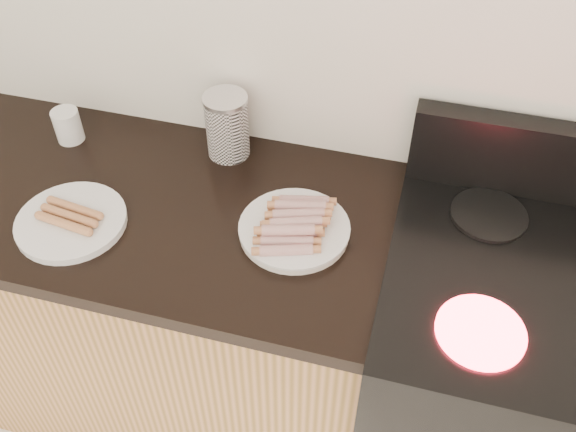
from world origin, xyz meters
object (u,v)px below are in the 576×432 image
(stove, at_px, (513,394))
(mug, at_px, (68,126))
(main_plate, at_px, (294,231))
(side_plate, at_px, (71,222))
(canister, at_px, (227,126))

(stove, distance_m, mug, 1.37)
(stove, bearing_deg, mug, 171.64)
(main_plate, bearing_deg, stove, -0.67)
(stove, distance_m, side_plate, 1.21)
(stove, relative_size, canister, 5.22)
(main_plate, height_order, canister, canister)
(stove, height_order, mug, mug)
(side_plate, xyz_separation_m, mug, (-0.16, 0.29, 0.04))
(main_plate, bearing_deg, mug, 164.99)
(side_plate, height_order, canister, canister)
(main_plate, height_order, mug, mug)
(canister, bearing_deg, stove, -16.24)
(canister, bearing_deg, side_plate, -128.01)
(mug, bearing_deg, stove, -8.36)
(main_plate, bearing_deg, canister, 135.26)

